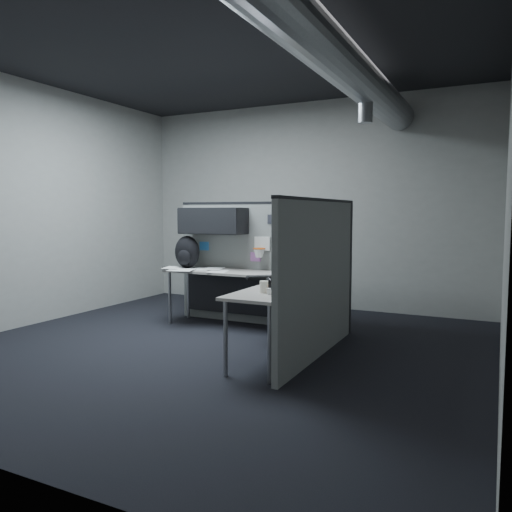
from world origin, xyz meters
The scene contains 12 objects.
room centered at (0.56, 0.00, 2.10)m, with size 5.62×5.62×3.22m.
partition_back centered at (-0.25, 1.23, 1.00)m, with size 2.44×0.42×1.63m.
partition_right centered at (1.10, 0.22, 0.82)m, with size 0.07×2.23×1.63m.
desk centered at (0.15, 0.70, 0.61)m, with size 2.31×2.11×0.73m.
monitor centered at (0.65, 0.96, 0.98)m, with size 0.57×0.57×0.49m.
keyboard centered at (0.38, 0.48, 0.75)m, with size 0.47×0.39×0.04m.
mouse centered at (0.71, 0.23, 0.75)m, with size 0.26×0.28×0.05m.
phone centered at (0.74, -0.09, 0.77)m, with size 0.26×0.27×0.10m.
bottles centered at (0.89, -0.43, 0.76)m, with size 0.13×0.14×0.08m.
cup centered at (0.77, -0.41, 0.79)m, with size 0.08×0.08×0.11m, color silver.
papers centered at (-0.84, 0.86, 0.74)m, with size 1.01×0.73×0.02m.
backpack centered at (-1.05, 0.99, 0.95)m, with size 0.37×0.34×0.44m.
Camera 1 is at (2.78, -4.63, 1.49)m, focal length 35.00 mm.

